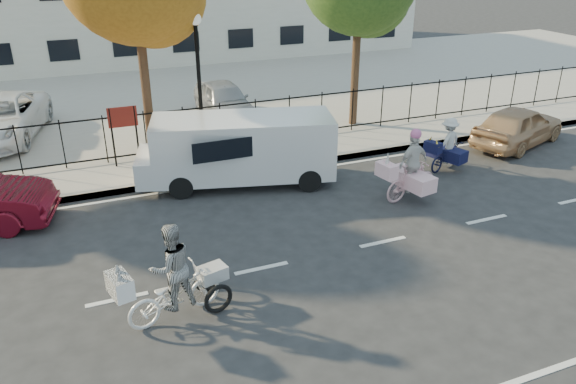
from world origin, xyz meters
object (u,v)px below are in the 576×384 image
bull_bike (447,149)px  lot_car_b (0,118)px  zebra_trike (173,283)px  unicorn_bike (411,174)px  gold_sedan (518,126)px  white_van (240,148)px  lot_car_d (224,100)px  lamppost (198,61)px

bull_bike → lot_car_b: size_ratio=0.34×
zebra_trike → unicorn_bike: (6.90, 2.74, -0.01)m
unicorn_bike → gold_sedan: 6.20m
unicorn_bike → white_van: 4.74m
unicorn_bike → white_van: unicorn_bike is taller
white_van → lot_car_d: bearing=92.7°
lamppost → unicorn_bike: lamppost is taller
lot_car_b → lot_car_d: bearing=9.7°
gold_sedan → bull_bike: bearing=84.4°
lot_car_b → lot_car_d: size_ratio=1.30×
lot_car_d → white_van: bearing=-103.1°
lamppost → white_van: (0.50, -2.30, -2.04)m
white_van → lot_car_b: (-6.45, 6.36, -0.20)m
lot_car_b → white_van: bearing=-31.2°
gold_sedan → zebra_trike: bearing=91.9°
zebra_trike → unicorn_bike: 7.42m
lamppost → zebra_trike: size_ratio=1.93×
zebra_trike → lot_car_d: size_ratio=0.56×
bull_bike → white_van: (-6.09, 1.31, 0.43)m
lot_car_b → unicorn_bike: bearing=-27.9°
zebra_trike → bull_bike: size_ratio=1.26×
lamppost → lot_car_b: (-5.95, 4.06, -2.24)m
gold_sedan → unicorn_bike: bearing=92.0°
bull_bike → lot_car_b: bearing=38.5°
zebra_trike → lot_car_b: 12.29m
zebra_trike → white_van: (3.02, 5.45, 0.33)m
white_van → lot_car_d: 6.00m
white_van → unicorn_bike: bearing=-20.4°
unicorn_bike → gold_sedan: (5.76, 2.29, -0.05)m
lamppost → lot_car_b: lamppost is taller
bull_bike → lot_car_b: 14.70m
bull_bike → lamppost: bearing=41.2°
lamppost → zebra_trike: lamppost is taller
lot_car_d → unicorn_bike: bearing=-74.1°
unicorn_bike → lot_car_b: (-10.33, 9.07, 0.14)m
lot_car_b → bull_bike: bearing=-18.1°
bull_bike → lot_car_d: 8.66m
gold_sedan → lot_car_b: size_ratio=0.77×
zebra_trike → lot_car_b: (-3.43, 11.80, 0.13)m
bull_bike → gold_sedan: bearing=-96.0°
lamppost → gold_sedan: lamppost is taller
bull_bike → lot_car_d: (-4.85, 7.17, 0.19)m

